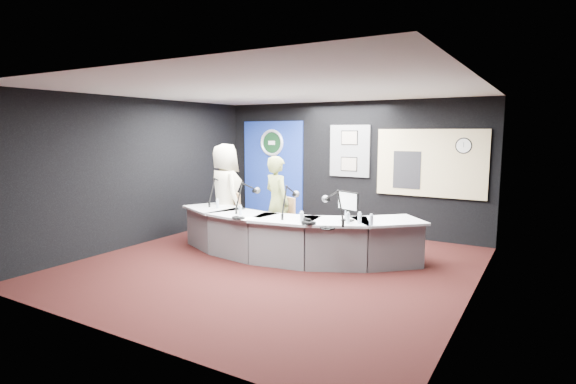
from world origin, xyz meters
The scene contains 33 objects.
ground centered at (0.00, 0.00, 0.00)m, with size 6.00×6.00×0.00m, color black.
ceiling centered at (0.00, 0.00, 2.80)m, with size 6.00×6.00×0.02m, color silver.
wall_back centered at (0.00, 3.00, 1.40)m, with size 6.00×0.02×2.80m, color black.
wall_front centered at (0.00, -3.00, 1.40)m, with size 6.00×0.02×2.80m, color black.
wall_left centered at (-3.00, 0.00, 1.40)m, with size 0.02×6.00×2.80m, color black.
wall_right centered at (3.00, 0.00, 1.40)m, with size 0.02×6.00×2.80m, color black.
broadcast_desk centered at (-0.05, 0.55, 0.38)m, with size 4.50×1.90×0.75m, color silver, non-canonical shape.
backdrop_panel centered at (-1.90, 2.97, 1.25)m, with size 1.60×0.05×2.30m, color navy.
agency_seal centered at (-1.90, 2.93, 1.90)m, with size 0.63×0.63×0.07m, color silver.
seal_center centered at (-1.90, 2.94, 1.90)m, with size 0.48×0.48×0.01m, color black.
pinboard centered at (0.05, 2.97, 1.75)m, with size 0.90×0.04×1.10m, color slate.
framed_photo_upper centered at (0.05, 2.94, 2.03)m, with size 0.34×0.02×0.27m, color gray.
framed_photo_lower centered at (0.05, 2.94, 1.47)m, with size 0.34×0.02×0.27m, color gray.
booth_window_frame centered at (1.75, 2.97, 1.55)m, with size 2.12×0.06×1.32m, color #D2B983.
booth_glow centered at (1.75, 2.96, 1.55)m, with size 2.00×0.02×1.20m, color #FFD3A1.
equipment_rack centered at (1.30, 2.94, 1.40)m, with size 0.55×0.02×0.75m, color black.
wall_clock centered at (2.35, 2.94, 1.90)m, with size 0.28×0.28×0.01m, color white.
armchair_left centered at (-1.73, 0.95, 0.46)m, with size 0.52×0.52×0.93m, color #B47F52, non-canonical shape.
armchair_right centered at (-0.49, 0.91, 0.46)m, with size 0.52×0.52×0.92m, color #B47F52, non-canonical shape.
draped_jacket centered at (-1.90, 1.15, 0.62)m, with size 0.50×0.10×0.70m, color gray.
person_man centered at (-1.73, 0.95, 0.96)m, with size 0.94×0.61×1.93m, color beige.
person_woman centered at (-0.49, 0.91, 0.86)m, with size 0.63×0.41×1.73m, color olive.
computer_monitor centered at (1.05, 0.57, 1.07)m, with size 0.40×0.02×0.27m, color black.
desk_phone centered at (0.64, -0.01, 0.78)m, with size 0.18×0.14×0.04m, color black.
headphones_near centered at (1.03, -0.15, 0.77)m, with size 0.22×0.22×0.04m, color black.
headphones_far centered at (-0.55, -0.20, 0.77)m, with size 0.20×0.20×0.03m, color black.
paper_stack centered at (-1.64, 0.70, 0.75)m, with size 0.20×0.28×0.00m, color white.
notepad centered at (-0.42, -0.11, 0.75)m, with size 0.21×0.30×0.00m, color white.
boom_mic_a centered at (-1.73, 0.76, 1.05)m, with size 0.16×0.74×0.60m, color black, non-canonical shape.
boom_mic_b centered at (-0.84, 0.44, 1.05)m, with size 0.16×0.74×0.60m, color black, non-canonical shape.
boom_mic_c centered at (0.06, 0.40, 1.05)m, with size 0.21×0.73×0.60m, color black, non-canonical shape.
boom_mic_d centered at (0.93, 0.28, 1.05)m, with size 0.60×0.51×0.60m, color black, non-canonical shape.
water_bottles centered at (0.00, 0.33, 0.84)m, with size 3.05×0.58×0.18m, color silver, non-canonical shape.
Camera 1 is at (3.80, -5.98, 2.17)m, focal length 28.00 mm.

